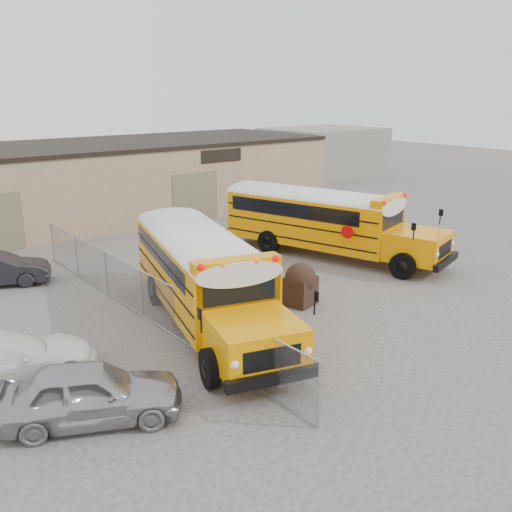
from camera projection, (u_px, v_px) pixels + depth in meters
ground at (320, 303)px, 21.96m from camera, size 120.00×120.00×0.00m
warehouse at (100, 180)px, 36.30m from camera, size 30.20×10.20×4.67m
chainlink_fence at (142, 294)px, 20.37m from camera, size 0.07×18.07×1.81m
distant_building_right at (323, 152)px, 53.69m from camera, size 10.00×8.00×4.40m
school_bus_left at (161, 228)px, 25.79m from camera, size 5.70×11.40×3.25m
school_bus_right at (216, 201)px, 31.68m from camera, size 5.72×11.60×3.30m
tarp_bundle at (300, 283)px, 21.60m from camera, size 1.32×1.25×1.65m
car_silver at (89, 393)px, 13.97m from camera, size 4.85×3.62×1.54m
car_white at (2, 360)px, 15.75m from camera, size 5.37×2.96×1.47m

